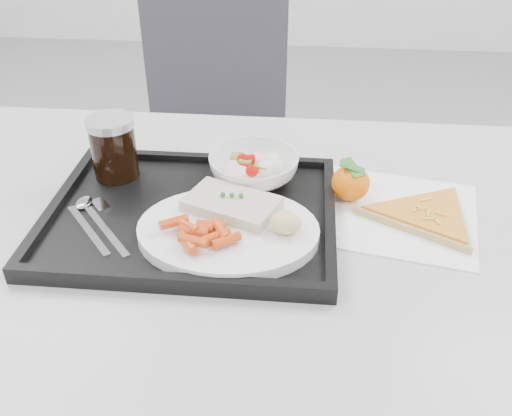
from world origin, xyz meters
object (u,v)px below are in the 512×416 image
Objects in this scene: chair at (212,125)px; cola_glass at (113,146)px; tangerine at (351,183)px; pizza_slice at (426,215)px; tray at (192,216)px; salad_bowl at (254,168)px; table at (249,257)px; dinner_plate at (228,231)px.

chair is 8.61× the size of cola_glass.
cola_glass is (-0.05, -0.68, 0.28)m from chair.
tangerine is 0.13m from pizza_slice.
salad_bowl is at bearing 50.50° from tray.
salad_bowl is at bearing 91.25° from table.
dinner_plate is 2.50× the size of cola_glass.
cola_glass is (-0.15, 0.10, 0.06)m from tray.
chair is (-0.19, 0.79, -0.15)m from table.
salad_bowl reaches higher than tray.
cola_glass is 1.52× the size of tangerine.
dinner_plate is 1.13× the size of pizza_slice.
chair is 0.89m from dinner_plate.
chair is at bearing 105.57° from salad_bowl.
table is 2.67× the size of tray.
salad_bowl is 0.24m from cola_glass.
tangerine is (0.25, 0.08, 0.03)m from tray.
tray is (-0.09, 0.00, 0.08)m from table.
dinner_plate is (0.17, -0.84, 0.24)m from chair.
dinner_plate is 0.32m from pizza_slice.
tangerine reaches higher than tray.
pizza_slice is at bearing 5.15° from tray.
table is at bearing 65.33° from dinner_plate.
tray is at bearing -82.70° from chair.
tray reaches higher than table.
chair is at bearing 101.20° from dinner_plate.
dinner_plate is at bearing -36.37° from cola_glass.
pizza_slice is (0.12, -0.05, -0.02)m from tangerine.
chair is 13.07× the size of tangerine.
cola_glass is at bearing 145.70° from tray.
pizza_slice is at bearing -21.32° from tangerine.
salad_bowl is at bearing 170.27° from tangerine.
chair is at bearing 85.88° from cola_glass.
cola_glass reaches higher than table.
tangerine is (0.18, 0.14, 0.01)m from dinner_plate.
pizza_slice is at bearing 7.46° from table.
tray is (0.10, -0.79, 0.22)m from chair.
dinner_plate reaches higher than table.
cola_glass is (-0.24, 0.11, 0.14)m from table.
chair is at bearing 97.30° from tray.
table is 0.15m from salad_bowl.
tray is at bearing -129.50° from salad_bowl.
cola_glass reaches higher than dinner_plate.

